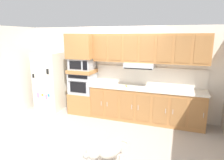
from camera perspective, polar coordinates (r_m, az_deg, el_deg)
The scene contains 15 objects.
ground_plane at distance 5.06m, azimuth -1.89°, elevation -13.57°, with size 9.60×9.60×0.00m, color #9E9389.
back_kitchen_wall at distance 5.68m, azimuth 2.05°, elevation 2.62°, with size 6.20×0.12×2.50m, color beige.
side_panel_left at distance 6.22m, azimuth -26.84°, elevation 2.14°, with size 0.12×7.10×2.50m, color beige.
refrigerator at distance 6.32m, azimuth -17.58°, elevation -0.37°, with size 0.76×0.73×1.76m.
oven_base_cabinet at distance 5.97m, azimuth -8.29°, elevation -6.45°, with size 0.74×0.62×0.60m, color #A8703D.
built_in_oven at distance 5.80m, azimuth -8.49°, elevation -0.84°, with size 0.70×0.62×0.60m.
appliance_mid_shelf at distance 5.73m, azimuth -8.59°, elevation 2.57°, with size 0.74×0.62×0.10m, color #A8703D.
microwave at distance 5.69m, azimuth -8.67°, elevation 4.65°, with size 0.64×0.54×0.32m.
appliance_upper_cabinet at distance 5.65m, azimuth -8.83°, elevation 9.68°, with size 0.74×0.62×0.68m, color #A8703D.
lower_cabinet_run at distance 5.35m, azimuth 9.62°, elevation -7.15°, with size 2.95×0.63×0.88m.
countertop_slab at distance 5.22m, azimuth 9.82°, elevation -2.38°, with size 2.99×0.64×0.04m, color silver.
backsplash_panel at distance 5.44m, azimuth 10.43°, elevation 1.12°, with size 2.99×0.02×0.50m, color silver.
upper_cabinet_with_hood at distance 5.18m, azimuth 10.32°, elevation 8.74°, with size 2.95×0.48×0.88m.
screwdriver at distance 5.25m, azimuth 4.30°, elevation -1.76°, with size 0.17×0.16×0.03m.
dog at distance 3.42m, azimuth -1.62°, elevation -19.73°, with size 0.56×0.81×0.62m.
Camera 1 is at (1.65, -4.24, 2.23)m, focal length 31.49 mm.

